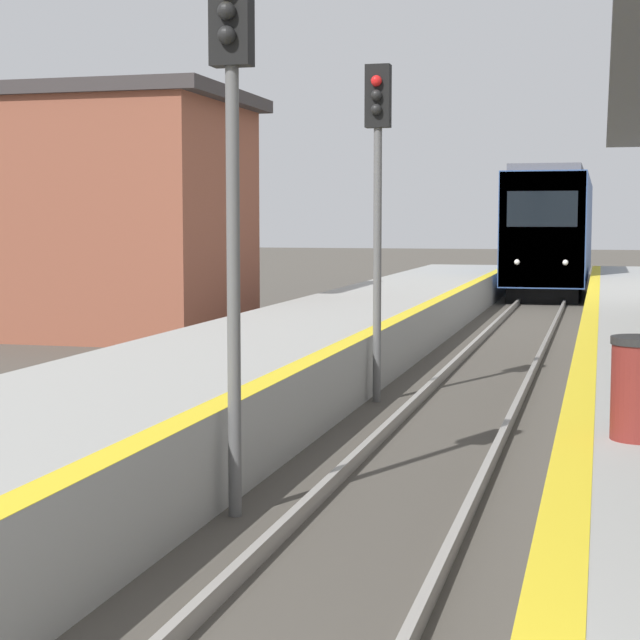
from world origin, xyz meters
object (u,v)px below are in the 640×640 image
at_px(signal_mid, 378,170).
at_px(signal_near, 232,136).
at_px(trash_bin, 640,388).
at_px(train, 554,231).

bearing_deg(signal_mid, signal_near, -89.87).
bearing_deg(trash_bin, signal_near, 175.56).
xyz_separation_m(signal_near, trash_bin, (3.49, -0.27, -2.05)).
distance_m(signal_near, trash_bin, 4.06).
height_order(signal_near, signal_mid, same).
distance_m(signal_near, signal_mid, 6.38).
relative_size(signal_near, trash_bin, 6.00).
xyz_separation_m(train, trash_bin, (2.15, -33.77, -0.92)).
height_order(train, signal_near, signal_near).
bearing_deg(train, signal_mid, -92.86).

